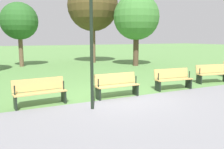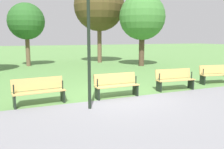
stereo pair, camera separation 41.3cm
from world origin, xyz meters
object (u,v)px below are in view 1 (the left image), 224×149
object	(u,v)px
lamp_post	(91,8)
bench_1	(212,73)
bench_4	(40,91)
tree_0	(136,17)
tree_3	(19,21)
bench_3	(117,85)
tree_2	(93,6)
bench_2	(173,79)

from	to	relation	value
lamp_post	bench_1	bearing A→B (deg)	-167.90
bench_4	lamp_post	bearing A→B (deg)	136.03
lamp_post	tree_0	bearing A→B (deg)	-128.43
tree_3	lamp_post	size ratio (longest dim) A/B	1.07
bench_3	tree_3	xyz separation A→B (m)	(2.18, -11.72, 2.94)
bench_4	tree_0	size ratio (longest dim) A/B	0.31
tree_3	tree_2	bearing A→B (deg)	-177.48
tree_0	bench_3	bearing A→B (deg)	54.14
tree_0	tree_3	distance (m)	8.86
bench_2	bench_4	world-z (taller)	same
tree_2	tree_3	size ratio (longest dim) A/B	1.47
lamp_post	bench_4	bearing A→B (deg)	-39.10
bench_1	bench_3	bearing A→B (deg)	14.61
bench_1	tree_2	size ratio (longest dim) A/B	0.25
bench_4	tree_2	xyz separation A→B (m)	(-6.65, -11.86, 4.43)
bench_1	bench_3	size ratio (longest dim) A/B	1.03
bench_3	tree_2	world-z (taller)	tree_2
bench_4	tree_2	bearing A→B (deg)	-124.16
tree_3	bench_2	bearing A→B (deg)	113.19
bench_2	tree_2	size ratio (longest dim) A/B	0.24
bench_3	tree_3	distance (m)	12.27
bench_3	tree_3	size ratio (longest dim) A/B	0.35
bench_1	bench_3	world-z (taller)	same
bench_3	tree_2	distance (m)	13.35
bench_3	tree_2	size ratio (longest dim) A/B	0.24
bench_2	tree_0	xyz separation A→B (m)	(-3.19, -8.15, 3.28)
tree_2	tree_3	xyz separation A→B (m)	(6.05, 0.27, -1.49)
bench_2	tree_2	xyz separation A→B (m)	(-1.08, -11.86, 4.43)
bench_1	tree_0	bearing A→B (deg)	-83.36
tree_2	tree_3	bearing A→B (deg)	2.52
bench_1	lamp_post	bearing A→B (deg)	21.85
tree_0	lamp_post	world-z (taller)	tree_0
bench_1	lamp_post	distance (m)	7.56
tree_2	bench_1	bearing A→B (deg)	98.30
bench_4	tree_3	world-z (taller)	tree_3
bench_2	tree_2	bearing A→B (deg)	-90.35
bench_1	tree_3	size ratio (longest dim) A/B	0.36
bench_1	bench_2	size ratio (longest dim) A/B	1.01
bench_4	bench_2	bearing A→B (deg)	175.12
bench_3	tree_3	bearing A→B (deg)	-79.45
bench_3	bench_2	bearing A→B (deg)	-177.57
bench_3	tree_2	xyz separation A→B (m)	(-3.87, -11.98, 4.43)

